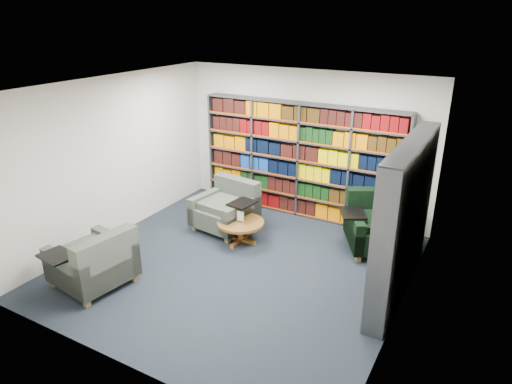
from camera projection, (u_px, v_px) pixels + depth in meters
The scene contains 7 objects.
room_shell at pixel (236, 183), 6.74m from camera, with size 5.02×5.02×2.82m.
bookshelf_back at pixel (300, 161), 8.75m from camera, with size 4.00×0.28×2.20m.
bookshelf_right at pixel (404, 219), 6.27m from camera, with size 0.28×2.50×2.20m.
chair_teal_left at pixel (228, 209), 8.43m from camera, with size 1.21×1.09×0.88m.
chair_green_right at pixel (378, 226), 7.72m from camera, with size 1.40×1.40×0.94m.
chair_teal_front at pixel (96, 264), 6.59m from camera, with size 1.12×1.23×0.90m.
coffee_table at pixel (240, 226), 7.89m from camera, with size 0.82×0.82×0.58m.
Camera 1 is at (3.33, -5.37, 3.75)m, focal length 32.00 mm.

